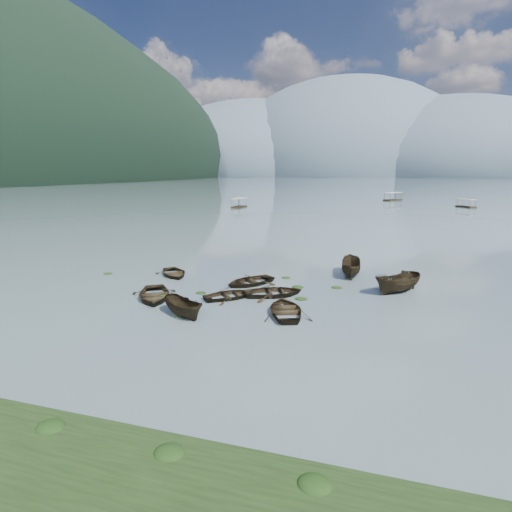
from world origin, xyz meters
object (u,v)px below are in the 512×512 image
(rowboat_0, at_px, (154,299))
(rowboat_3, at_px, (286,314))
(pontoon_centre, at_px, (393,201))
(pontoon_left, at_px, (239,208))

(rowboat_0, xyz_separation_m, rowboat_3, (10.52, -0.34, 0.00))
(rowboat_0, relative_size, rowboat_3, 1.06)
(rowboat_3, xyz_separation_m, pontoon_centre, (11.32, 119.41, 0.00))
(rowboat_0, distance_m, pontoon_centre, 121.06)
(pontoon_left, bearing_deg, rowboat_0, -75.45)
(rowboat_0, xyz_separation_m, pontoon_centre, (21.84, 119.07, 0.00))
(rowboat_3, xyz_separation_m, pontoon_left, (-30.31, 78.49, 0.00))
(rowboat_3, relative_size, pontoon_left, 0.72)
(rowboat_3, distance_m, pontoon_left, 84.14)
(rowboat_0, xyz_separation_m, pontoon_left, (-19.79, 78.16, 0.00))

